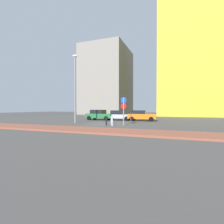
{
  "coord_description": "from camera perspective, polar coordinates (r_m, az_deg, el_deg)",
  "views": [
    {
      "loc": [
        7.48,
        -17.93,
        1.78
      ],
      "look_at": [
        0.24,
        1.24,
        1.36
      ],
      "focal_mm": 27.42,
      "sensor_mm": 36.0,
      "label": 1
    }
  ],
  "objects": [
    {
      "name": "traffic_bollard_far",
      "position": [
        18.07,
        -1.89,
        -2.86
      ],
      "size": [
        0.16,
        0.16,
        1.01
      ],
      "primitive_type": "cylinder",
      "color": "black",
      "rests_on": "ground"
    },
    {
      "name": "parked_car_silver",
      "position": [
        25.81,
        2.27,
        -1.08
      ],
      "size": [
        4.22,
        2.09,
        1.49
      ],
      "color": "#B7BABF",
      "rests_on": "ground"
    },
    {
      "name": "sidewalk_brick",
      "position": [
        14.25,
        -11.19,
        -5.73
      ],
      "size": [
        40.0,
        3.05,
        0.14
      ],
      "primitive_type": "cube",
      "color": "#93513D",
      "rests_on": "ground"
    },
    {
      "name": "traffic_bollard_mid",
      "position": [
        17.45,
        0.08,
        -3.23
      ],
      "size": [
        0.18,
        0.18,
        0.87
      ],
      "primitive_type": "cylinder",
      "color": "#B7B7BC",
      "rests_on": "ground"
    },
    {
      "name": "building_under_construction",
      "position": [
        54.87,
        -1.51,
        10.06
      ],
      "size": [
        12.8,
        15.73,
        20.48
      ],
      "primitive_type": "cube",
      "color": "gray",
      "rests_on": "ground"
    },
    {
      "name": "ground_plane",
      "position": [
        19.51,
        -1.95,
        -4.05
      ],
      "size": [
        120.0,
        120.0,
        0.0
      ],
      "primitive_type": "plane",
      "color": "#4C4947"
    },
    {
      "name": "parking_sign_post",
      "position": [
        18.13,
        3.86,
        1.47
      ],
      "size": [
        0.6,
        0.11,
        2.97
      ],
      "color": "gray",
      "rests_on": "ground"
    },
    {
      "name": "building_colorful_midrise",
      "position": [
        47.51,
        24.76,
        14.94
      ],
      "size": [
        14.57,
        14.81,
        26.32
      ],
      "primitive_type": "cube",
      "color": "gold",
      "rests_on": "ground"
    },
    {
      "name": "parked_car_orange",
      "position": [
        24.83,
        9.8,
        -1.17
      ],
      "size": [
        4.06,
        2.11,
        1.51
      ],
      "color": "orange",
      "rests_on": "ground"
    },
    {
      "name": "traffic_bollard_near",
      "position": [
        19.0,
        -0.2,
        -2.73
      ],
      "size": [
        0.16,
        0.16,
        0.96
      ],
      "primitive_type": "cylinder",
      "color": "#B7B7BC",
      "rests_on": "ground"
    },
    {
      "name": "street_lamp",
      "position": [
        21.32,
        -12.22,
        9.21
      ],
      "size": [
        0.7,
        0.36,
        8.25
      ],
      "color": "gray",
      "rests_on": "ground"
    },
    {
      "name": "parking_meter",
      "position": [
        19.58,
        6.31,
        -1.22
      ],
      "size": [
        0.18,
        0.14,
        1.49
      ],
      "color": "#4C4C51",
      "rests_on": "ground"
    },
    {
      "name": "parked_car_green",
      "position": [
        26.57,
        -4.18,
        -0.92
      ],
      "size": [
        4.37,
        2.19,
        1.57
      ],
      "color": "#237238",
      "rests_on": "ground"
    }
  ]
}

